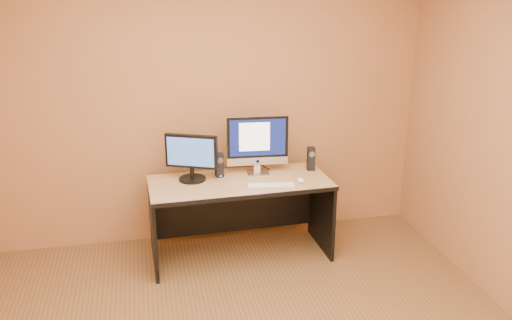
{
  "coord_description": "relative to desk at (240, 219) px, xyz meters",
  "views": [
    {
      "loc": [
        -0.55,
        -2.73,
        2.38
      ],
      "look_at": [
        0.34,
        1.4,
        0.92
      ],
      "focal_mm": 38.0,
      "sensor_mm": 36.0,
      "label": 1
    }
  ],
  "objects": [
    {
      "name": "cable_a",
      "position": [
        0.29,
        0.3,
        0.36
      ],
      "size": [
        0.07,
        0.2,
        0.01
      ],
      "primitive_type": "cylinder",
      "rotation": [
        1.57,
        0.0,
        0.29
      ],
      "color": "black",
      "rests_on": "desk"
    },
    {
      "name": "walls",
      "position": [
        -0.22,
        -1.5,
        0.95
      ],
      "size": [
        4.0,
        4.0,
        2.6
      ],
      "primitive_type": null,
      "color": "#A36941",
      "rests_on": "ground"
    },
    {
      "name": "mouse",
      "position": [
        0.5,
        -0.13,
        0.37
      ],
      "size": [
        0.06,
        0.1,
        0.03
      ],
      "primitive_type": "ellipsoid",
      "rotation": [
        0.0,
        0.0,
        -0.01
      ],
      "color": "white",
      "rests_on": "desk"
    },
    {
      "name": "cable_b",
      "position": [
        0.19,
        0.3,
        0.36
      ],
      "size": [
        0.09,
        0.16,
        0.01
      ],
      "primitive_type": "cylinder",
      "rotation": [
        1.57,
        0.0,
        -0.47
      ],
      "color": "black",
      "rests_on": "desk"
    },
    {
      "name": "keyboard",
      "position": [
        0.23,
        -0.17,
        0.36
      ],
      "size": [
        0.42,
        0.18,
        0.02
      ],
      "primitive_type": "cube",
      "rotation": [
        0.0,
        0.0,
        -0.16
      ],
      "color": "silver",
      "rests_on": "desk"
    },
    {
      "name": "speaker_right",
      "position": [
        0.67,
        0.14,
        0.46
      ],
      "size": [
        0.07,
        0.08,
        0.21
      ],
      "primitive_type": null,
      "rotation": [
        0.0,
        0.0,
        -0.11
      ],
      "color": "black",
      "rests_on": "desk"
    },
    {
      "name": "desk",
      "position": [
        0.0,
        0.0,
        0.0
      ],
      "size": [
        1.55,
        0.71,
        0.71
      ],
      "primitive_type": null,
      "rotation": [
        0.0,
        0.0,
        0.03
      ],
      "color": "tan",
      "rests_on": "ground"
    },
    {
      "name": "second_monitor",
      "position": [
        -0.39,
        0.11,
        0.56
      ],
      "size": [
        0.51,
        0.4,
        0.4
      ],
      "primitive_type": null,
      "rotation": [
        0.0,
        0.0,
        -0.41
      ],
      "color": "black",
      "rests_on": "desk"
    },
    {
      "name": "imac",
      "position": [
        0.19,
        0.16,
        0.62
      ],
      "size": [
        0.56,
        0.24,
        0.53
      ],
      "primitive_type": null,
      "rotation": [
        0.0,
        0.0,
        -0.08
      ],
      "color": "#B6B5BA",
      "rests_on": "desk"
    },
    {
      "name": "speaker_left",
      "position": [
        -0.15,
        0.15,
        0.46
      ],
      "size": [
        0.08,
        0.08,
        0.21
      ],
      "primitive_type": null,
      "rotation": [
        0.0,
        0.0,
        0.17
      ],
      "color": "black",
      "rests_on": "desk"
    }
  ]
}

